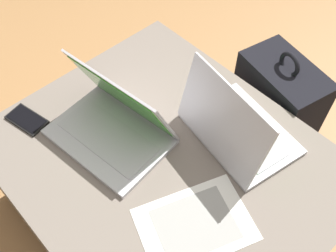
% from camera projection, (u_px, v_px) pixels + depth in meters
% --- Properties ---
extents(ground_plane, '(14.00, 14.00, 0.00)m').
position_uv_depth(ground_plane, '(166.00, 215.00, 1.50)').
color(ground_plane, '#9E7042').
extents(ottoman, '(0.99, 0.82, 0.41)m').
position_uv_depth(ottoman, '(166.00, 189.00, 1.33)').
color(ottoman, '#3D3832').
rests_on(ottoman, ground_plane).
extents(laptop_near, '(0.38, 0.29, 0.25)m').
position_uv_depth(laptop_near, '(114.00, 123.00, 1.19)').
color(laptop_near, '#B7B7BC').
rests_on(laptop_near, ottoman).
extents(laptop_far, '(0.37, 0.29, 0.25)m').
position_uv_depth(laptop_far, '(234.00, 129.00, 1.17)').
color(laptop_far, '#B7B7BC').
rests_on(laptop_far, ottoman).
extents(cell_phone, '(0.14, 0.10, 0.01)m').
position_uv_depth(cell_phone, '(27.00, 120.00, 1.25)').
color(cell_phone, black).
rests_on(cell_phone, ottoman).
extents(backpack, '(0.35, 0.30, 0.50)m').
position_uv_depth(backpack, '(276.00, 109.00, 1.54)').
color(backpack, black).
rests_on(backpack, ground_plane).
extents(paper_sheet, '(0.30, 0.35, 0.00)m').
position_uv_depth(paper_sheet, '(195.00, 224.00, 1.04)').
color(paper_sheet, silver).
rests_on(paper_sheet, ottoman).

